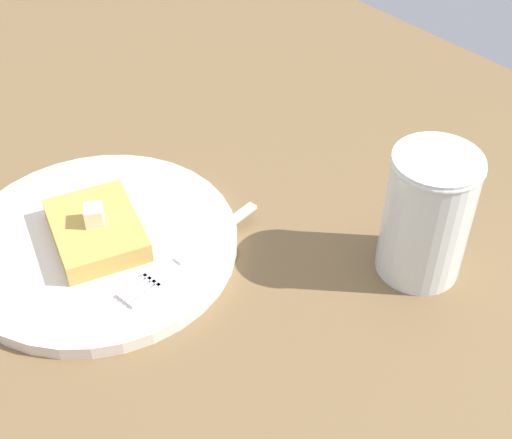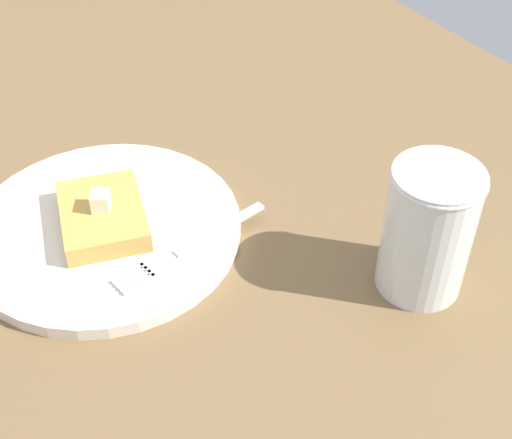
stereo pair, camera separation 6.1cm
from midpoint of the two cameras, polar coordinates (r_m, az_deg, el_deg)
name	(u,v)px [view 1 (the left image)]	position (r cm, az deg, el deg)	size (l,w,h in cm)	color
table_surface	(112,241)	(69.08, -13.97, -1.84)	(107.32, 107.32, 2.53)	brown
plate	(99,243)	(66.34, -15.05, -1.91)	(25.01, 25.01, 1.27)	silver
toast_slice_center	(96,230)	(65.32, -15.29, -0.94)	(7.35, 9.76, 1.99)	gold
butter_pat_primary	(94,215)	(63.99, -15.50, 0.23)	(1.76, 1.59, 1.76)	#F1F0C6
fork	(185,256)	(62.46, -8.49, -3.06)	(16.04, 3.78, 0.36)	silver
syrup_jar	(426,220)	(60.30, 10.67, -0.19)	(7.51, 7.51, 11.86)	#351A05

